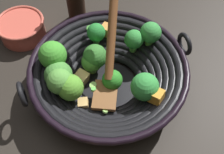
# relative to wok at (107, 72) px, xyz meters

# --- Properties ---
(ground_plane) EXTENTS (4.00, 4.00, 0.00)m
(ground_plane) POSITION_rel_wok_xyz_m (-0.00, -0.00, -0.06)
(ground_plane) COLOR #28231E
(wok) EXTENTS (0.36, 0.36, 0.26)m
(wok) POSITION_rel_wok_xyz_m (0.00, 0.00, 0.00)
(wok) COLOR black
(wok) RESTS_ON ground
(prep_bowl) EXTENTS (0.12, 0.12, 0.05)m
(prep_bowl) POSITION_rel_wok_xyz_m (0.13, 0.24, -0.03)
(prep_bowl) COLOR #D15647
(prep_bowl) RESTS_ON ground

